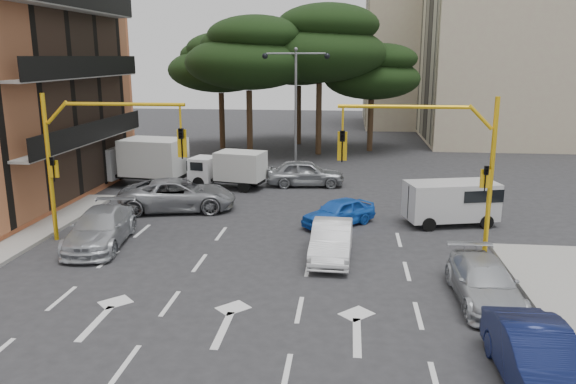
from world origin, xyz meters
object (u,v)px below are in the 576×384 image
car_silver_wagon (101,228)px  car_silver_cross_a (178,195)px  car_blue_compact (339,212)px  box_truck_b (228,170)px  car_silver_parked (484,282)px  box_truck_a (138,162)px  car_navy_parked (538,360)px  van_white (451,203)px  signal_mast_right (443,154)px  signal_mast_left (90,148)px  street_lamp_center (296,89)px  car_white_hatch (332,240)px  car_silver_cross_b (305,173)px

car_silver_wagon → car_silver_cross_a: size_ratio=0.88×
car_blue_compact → box_truck_b: (-6.48, 6.72, 0.46)m
car_silver_parked → box_truck_a: box_truck_a is taller
car_blue_compact → car_silver_parked: size_ratio=0.82×
car_navy_parked → van_white: (0.23, 12.95, 0.28)m
signal_mast_right → box_truck_b: bearing=135.8°
signal_mast_left → street_lamp_center: 15.65m
car_white_hatch → van_white: 7.13m
street_lamp_center → car_blue_compact: 12.12m
van_white → signal_mast_left: bearing=-88.9°
street_lamp_center → car_navy_parked: 24.67m
car_white_hatch → car_silver_wagon: 9.24m
car_blue_compact → signal_mast_right: bearing=4.6°
street_lamp_center → car_navy_parked: (7.73, -22.95, -4.72)m
street_lamp_center → van_white: bearing=-51.5°
signal_mast_left → box_truck_a: signal_mast_left is taller
signal_mast_left → box_truck_a: size_ratio=1.06×
signal_mast_right → street_lamp_center: bearing=115.9°
car_silver_cross_b → car_navy_parked: size_ratio=1.04×
car_white_hatch → car_blue_compact: size_ratio=1.15×
car_blue_compact → car_silver_wagon: bearing=-113.0°
signal_mast_right → car_silver_cross_a: (-11.73, 5.01, -3.11)m
car_blue_compact → box_truck_a: 13.61m
signal_mast_left → box_truck_a: 10.52m
car_silver_wagon → car_silver_parked: car_silver_wagon is taller
car_navy_parked → car_silver_parked: car_navy_parked is taller
street_lamp_center → car_silver_wagon: (-6.43, -14.48, -4.71)m
van_white → street_lamp_center: bearing=-155.6°
signal_mast_right → car_silver_wagon: size_ratio=1.21×
street_lamp_center → car_navy_parked: street_lamp_center is taller
signal_mast_left → box_truck_b: signal_mast_left is taller
signal_mast_right → signal_mast_left: 13.61m
car_blue_compact → car_silver_cross_b: 8.00m
car_silver_cross_a → box_truck_b: (1.41, 5.00, 0.29)m
car_silver_parked → van_white: (0.36, 8.28, 0.36)m
car_white_hatch → box_truck_a: box_truck_a is taller
car_silver_cross_a → car_navy_parked: size_ratio=1.30×
car_navy_parked → van_white: van_white is taller
signal_mast_right → car_blue_compact: 6.02m
car_navy_parked → van_white: bearing=87.3°
van_white → box_truck_a: 17.84m
signal_mast_left → car_silver_wagon: 3.22m
car_silver_wagon → box_truck_b: 10.89m
car_navy_parked → box_truck_a: size_ratio=0.76×
box_truck_a → car_silver_cross_b: bearing=-76.5°
street_lamp_center → car_white_hatch: street_lamp_center is taller
box_truck_a → signal_mast_left: bearing=-160.8°
car_blue_compact → box_truck_a: box_truck_a is taller
signal_mast_left → car_silver_parked: bearing=-16.5°
street_lamp_center → car_blue_compact: bearing=-74.5°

